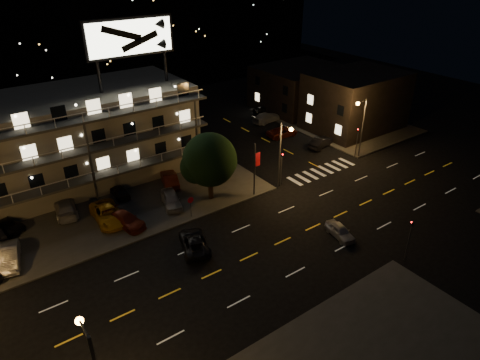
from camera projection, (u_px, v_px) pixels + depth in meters
ground at (266, 249)px, 39.61m from camera, size 140.00×140.00×0.00m
curb_nw at (51, 203)px, 46.64m from camera, size 44.00×24.00×0.15m
curb_ne at (333, 120)px, 69.25m from camera, size 16.00×24.00×0.15m
motel at (69, 138)px, 48.98m from camera, size 28.00×13.80×18.10m
side_bldg_front at (355, 101)px, 64.40m from camera, size 14.06×10.00×8.50m
side_bldg_back at (300, 88)px, 73.32m from camera, size 14.06×12.00×7.00m
hill_backdrop at (13, 27)px, 80.08m from camera, size 120.00×25.00×24.00m
streetlight_nc at (282, 149)px, 47.27m from camera, size 0.44×1.92×8.00m
streetlight_ne at (361, 122)px, 54.54m from camera, size 1.92×0.44×8.00m
signal_nw at (281, 165)px, 49.07m from camera, size 0.20×0.27×4.60m
signal_sw at (410, 237)px, 36.96m from camera, size 0.20×0.27×4.60m
signal_ne at (357, 139)px, 55.75m from camera, size 0.27×0.20×4.60m
banner_north at (255, 168)px, 46.58m from camera, size 0.83×0.16×6.40m
stop_sign at (191, 204)px, 43.36m from camera, size 0.91×0.11×2.61m
tree at (209, 161)px, 45.26m from camera, size 6.04×5.81×7.60m
lot_car_1 at (9, 257)px, 37.18m from camera, size 2.50×4.78×1.50m
lot_car_2 at (108, 214)px, 43.10m from camera, size 2.85×5.67×1.54m
lot_car_3 at (126, 220)px, 42.37m from camera, size 3.09×4.94×1.33m
lot_car_4 at (171, 199)px, 45.72m from camera, size 2.82×4.63×1.47m
lot_car_6 at (3, 225)px, 41.65m from camera, size 3.77×4.98×1.26m
lot_car_7 at (65, 207)px, 44.26m from camera, size 2.82×5.38×1.49m
lot_car_8 at (119, 191)px, 47.50m from camera, size 1.56×3.69×1.25m
lot_car_9 at (170, 179)px, 49.63m from camera, size 2.97×4.94×1.54m
side_car_0 at (321, 142)px, 59.55m from camera, size 4.78×2.67×1.49m
side_car_1 at (282, 132)px, 63.03m from camera, size 4.96×2.46×1.35m
side_car_2 at (266, 117)px, 68.21m from camera, size 5.45×2.90×1.50m
side_car_3 at (263, 110)px, 72.01m from camera, size 3.77×1.98×1.22m
road_car_east at (340, 231)px, 41.04m from camera, size 2.13×3.78×1.22m
road_car_west at (194, 242)px, 39.36m from camera, size 3.81×5.47×1.39m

